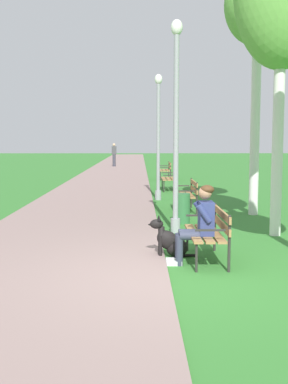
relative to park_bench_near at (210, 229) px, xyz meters
The scene contains 13 objects.
ground_plane 1.20m from the park_bench_near, 119.77° to the right, with size 120.00×120.00×0.00m, color #33752D.
paved_path 23.21m from the park_bench_near, 96.39° to the left, with size 3.72×60.00×0.04m, color gray.
park_bench_near is the anchor object (origin of this frame).
park_bench_mid 5.40m from the park_bench_near, 88.34° to the left, with size 0.55×1.50×0.85m.
park_bench_far 10.78m from the park_bench_near, 89.70° to the left, with size 0.55×1.50×0.85m.
park_bench_furthest 15.84m from the park_bench_near, 89.49° to the left, with size 0.55×1.50×0.85m.
person_seated_on_near_bench 0.34m from the park_bench_near, 134.90° to the right, with size 0.74×0.49×1.25m.
dog_black 0.71m from the park_bench_near, 158.51° to the left, with size 0.83×0.29×0.71m.
lamp_post_near 2.97m from the park_bench_near, 99.19° to the left, with size 0.24×0.24×4.35m.
lamp_post_mid 8.03m from the park_bench_near, 93.91° to the left, with size 0.24×0.24×3.99m.
birch_tree_third 6.93m from the park_bench_near, 69.27° to the left, with size 1.68×1.71×6.31m.
litter_bin 3.52m from the park_bench_near, 92.32° to the left, with size 0.36×0.36×0.70m, color #2D6638.
pedestrian_distant 26.55m from the park_bench_near, 96.33° to the left, with size 0.32×0.22×1.65m.
Camera 1 is at (-0.59, -6.75, 1.96)m, focal length 45.52 mm.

